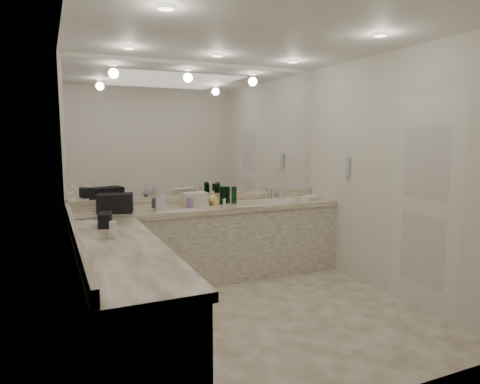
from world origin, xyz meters
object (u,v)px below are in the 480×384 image
soap_bottle_a (163,198)px  soap_bottle_c (213,198)px  sink (281,201)px  black_toiletry_bag (115,203)px  wall_phone (345,166)px  soap_bottle_b (161,201)px  hand_towel (310,197)px  cream_cosmetic_case (195,199)px

soap_bottle_a → soap_bottle_c: bearing=-1.6°
soap_bottle_a → soap_bottle_c: size_ratio=1.32×
sink → soap_bottle_a: soap_bottle_a is taller
black_toiletry_bag → soap_bottle_a: (0.54, 0.12, 0.01)m
wall_phone → soap_bottle_b: 2.24m
black_toiletry_bag → soap_bottle_c: 1.16m
sink → soap_bottle_c: soap_bottle_c is taller
soap_bottle_a → soap_bottle_c: (0.61, -0.02, -0.03)m
soap_bottle_c → wall_phone: bearing=-20.1°
black_toiletry_bag → wall_phone: bearing=-9.6°
black_toiletry_bag → hand_towel: 2.48m
soap_bottle_a → sink: bearing=-2.6°
black_toiletry_bag → soap_bottle_a: size_ratio=1.65×
hand_towel → soap_bottle_c: 1.33m
cream_cosmetic_case → wall_phone: bearing=-17.5°
soap_bottle_b → soap_bottle_a: bearing=70.2°
soap_bottle_b → black_toiletry_bag: bearing=177.5°
black_toiletry_bag → soap_bottle_b: bearing=-2.5°
sink → hand_towel: hand_towel is taller
black_toiletry_bag → soap_bottle_b: black_toiletry_bag is taller
sink → soap_bottle_a: size_ratio=2.02×
black_toiletry_bag → cream_cosmetic_case: size_ratio=1.27×
cream_cosmetic_case → hand_towel: (1.56, -0.09, -0.06)m
soap_bottle_b → soap_bottle_c: (0.66, 0.12, -0.02)m
wall_phone → cream_cosmetic_case: wall_phone is taller
wall_phone → cream_cosmetic_case: 1.86m
wall_phone → hand_towel: (-0.18, 0.46, -0.43)m
black_toiletry_bag → cream_cosmetic_case: 0.93m
hand_towel → sink: bearing=174.8°
soap_bottle_b → hand_towel: bearing=1.0°
sink → wall_phone: size_ratio=1.83×
soap_bottle_a → soap_bottle_b: bearing=-109.8°
wall_phone → soap_bottle_b: wall_phone is taller
hand_towel → soap_bottle_b: 1.99m
black_toiletry_bag → soap_bottle_b: (0.49, -0.02, -0.00)m
wall_phone → black_toiletry_bag: bearing=170.4°
soap_bottle_b → soap_bottle_c: soap_bottle_b is taller
cream_cosmetic_case → soap_bottle_a: (-0.38, 0.02, 0.03)m
cream_cosmetic_case → soap_bottle_b: soap_bottle_b is taller
soap_bottle_b → cream_cosmetic_case: bearing=15.6°
soap_bottle_b → wall_phone: bearing=-11.2°
sink → soap_bottle_a: 1.52m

